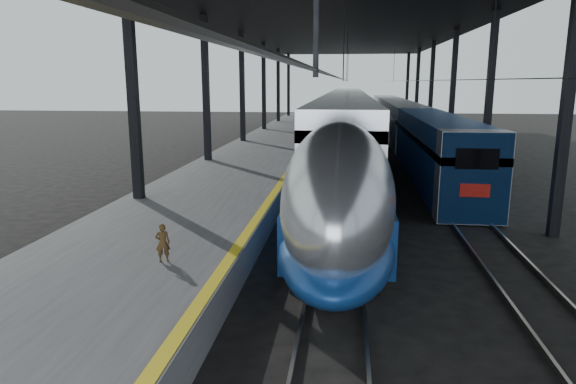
# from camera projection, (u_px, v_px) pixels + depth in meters

# --- Properties ---
(ground) EXTENTS (160.00, 160.00, 0.00)m
(ground) POSITION_uv_depth(u_px,v_px,m) (266.00, 275.00, 14.66)
(ground) COLOR black
(ground) RESTS_ON ground
(platform) EXTENTS (6.00, 80.00, 1.00)m
(platform) POSITION_uv_depth(u_px,v_px,m) (262.00, 157.00, 34.37)
(platform) COLOR #4C4C4F
(platform) RESTS_ON ground
(yellow_strip) EXTENTS (0.30, 80.00, 0.01)m
(yellow_strip) POSITION_uv_depth(u_px,v_px,m) (304.00, 150.00, 33.94)
(yellow_strip) COLOR yellow
(yellow_strip) RESTS_ON platform
(rails) EXTENTS (6.52, 80.00, 0.16)m
(rails) POSITION_uv_depth(u_px,v_px,m) (383.00, 165.00, 33.54)
(rails) COLOR slate
(rails) RESTS_ON ground
(canopy) EXTENTS (18.00, 75.00, 9.47)m
(canopy) POSITION_uv_depth(u_px,v_px,m) (346.00, 21.00, 31.94)
(canopy) COLOR black
(canopy) RESTS_ON ground
(tgv_train) EXTENTS (3.16, 65.20, 4.53)m
(tgv_train) POSITION_uv_depth(u_px,v_px,m) (346.00, 124.00, 40.86)
(tgv_train) COLOR silver
(tgv_train) RESTS_ON ground
(second_train) EXTENTS (2.63, 56.05, 3.62)m
(second_train) POSITION_uv_depth(u_px,v_px,m) (403.00, 123.00, 45.66)
(second_train) COLOR navy
(second_train) RESTS_ON ground
(child) EXTENTS (0.41, 0.33, 0.98)m
(child) POSITION_uv_depth(u_px,v_px,m) (163.00, 243.00, 12.78)
(child) COLOR #453017
(child) RESTS_ON platform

